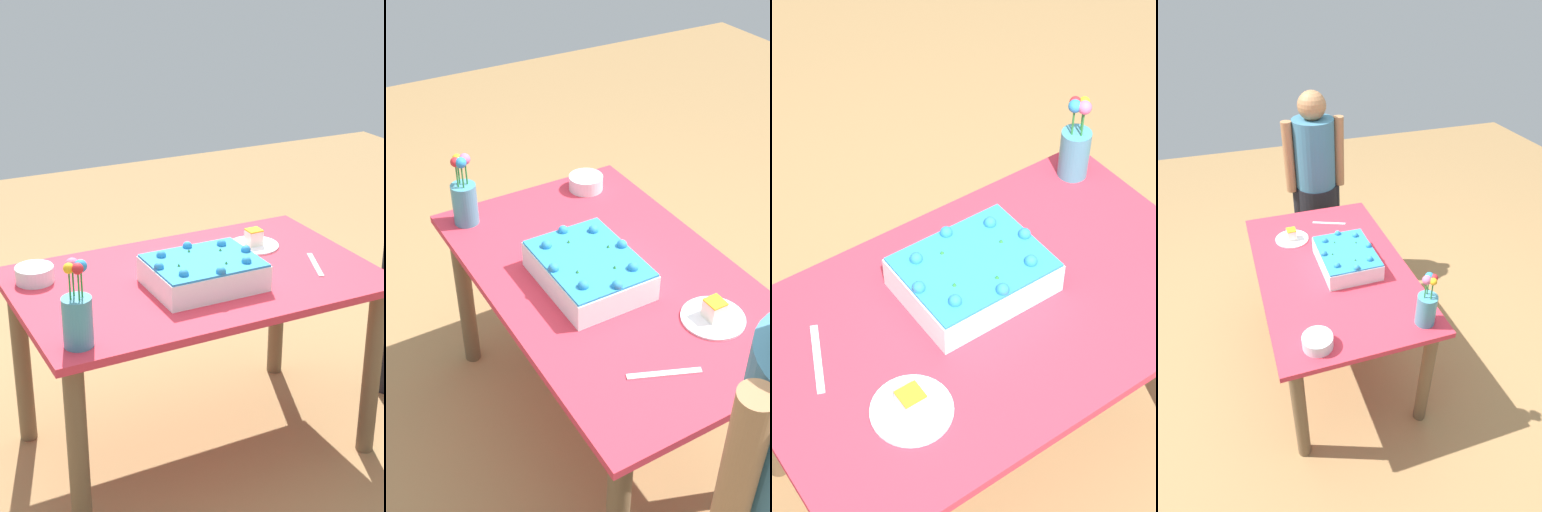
# 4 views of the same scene
# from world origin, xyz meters

# --- Properties ---
(ground_plane) EXTENTS (8.00, 8.00, 0.00)m
(ground_plane) POSITION_xyz_m (0.00, 0.00, 0.00)
(ground_plane) COLOR #9C7648
(dining_table) EXTENTS (1.35, 0.84, 0.76)m
(dining_table) POSITION_xyz_m (0.00, 0.00, 0.63)
(dining_table) COLOR #D03042
(dining_table) RESTS_ON ground_plane
(sheet_cake) EXTENTS (0.40, 0.31, 0.13)m
(sheet_cake) POSITION_xyz_m (-0.01, -0.09, 0.81)
(sheet_cake) COLOR white
(sheet_cake) RESTS_ON dining_table
(serving_plate_with_slice) EXTENTS (0.21, 0.21, 0.07)m
(serving_plate_with_slice) POSITION_xyz_m (0.35, 0.16, 0.77)
(serving_plate_with_slice) COLOR white
(serving_plate_with_slice) RESTS_ON dining_table
(cake_knife) EXTENTS (0.10, 0.21, 0.00)m
(cake_knife) POSITION_xyz_m (0.47, -0.11, 0.76)
(cake_knife) COLOR silver
(cake_knife) RESTS_ON dining_table
(flower_vase) EXTENTS (0.10, 0.10, 0.29)m
(flower_vase) POSITION_xyz_m (-0.56, -0.31, 0.86)
(flower_vase) COLOR teal
(flower_vase) RESTS_ON dining_table
(fruit_bowl) EXTENTS (0.14, 0.14, 0.06)m
(fruit_bowl) POSITION_xyz_m (-0.55, 0.22, 0.79)
(fruit_bowl) COLOR silver
(fruit_bowl) RESTS_ON dining_table
(person_standing) EXTENTS (0.31, 0.45, 1.49)m
(person_standing) POSITION_xyz_m (0.98, -0.15, 0.85)
(person_standing) COLOR black
(person_standing) RESTS_ON ground_plane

